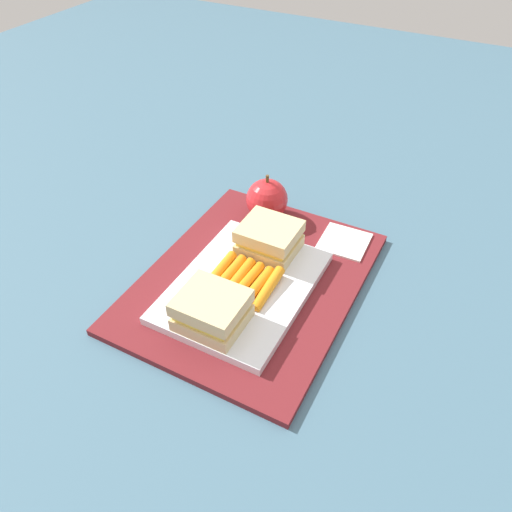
{
  "coord_description": "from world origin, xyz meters",
  "views": [
    {
      "loc": [
        -0.44,
        -0.24,
        0.49
      ],
      "look_at": [
        0.01,
        0.0,
        0.04
      ],
      "focal_mm": 35.12,
      "sensor_mm": 36.0,
      "label": 1
    }
  ],
  "objects_px": {
    "sandwich_half_right": "(269,238)",
    "carrot_sticks_bundle": "(243,280)",
    "food_tray": "(243,287)",
    "sandwich_half_left": "(212,310)",
    "paper_napkin": "(344,242)",
    "apple": "(267,199)"
  },
  "relations": [
    {
      "from": "sandwich_half_right",
      "to": "carrot_sticks_bundle",
      "type": "bearing_deg",
      "value": -179.73
    },
    {
      "from": "food_tray",
      "to": "carrot_sticks_bundle",
      "type": "relative_size",
      "value": 2.61
    },
    {
      "from": "sandwich_half_left",
      "to": "paper_napkin",
      "type": "relative_size",
      "value": 1.14
    },
    {
      "from": "apple",
      "to": "paper_napkin",
      "type": "distance_m",
      "value": 0.14
    },
    {
      "from": "food_tray",
      "to": "sandwich_half_left",
      "type": "distance_m",
      "value": 0.08
    },
    {
      "from": "food_tray",
      "to": "apple",
      "type": "height_order",
      "value": "apple"
    },
    {
      "from": "sandwich_half_right",
      "to": "apple",
      "type": "height_order",
      "value": "apple"
    },
    {
      "from": "sandwich_half_left",
      "to": "sandwich_half_right",
      "type": "distance_m",
      "value": 0.16
    },
    {
      "from": "sandwich_half_right",
      "to": "apple",
      "type": "distance_m",
      "value": 0.1
    },
    {
      "from": "apple",
      "to": "paper_napkin",
      "type": "xyz_separation_m",
      "value": [
        -0.0,
        -0.13,
        -0.03
      ]
    },
    {
      "from": "food_tray",
      "to": "sandwich_half_left",
      "type": "height_order",
      "value": "sandwich_half_left"
    },
    {
      "from": "sandwich_half_right",
      "to": "apple",
      "type": "xyz_separation_m",
      "value": [
        0.09,
        0.05,
        -0.0
      ]
    },
    {
      "from": "sandwich_half_left",
      "to": "paper_napkin",
      "type": "distance_m",
      "value": 0.26
    },
    {
      "from": "sandwich_half_left",
      "to": "apple",
      "type": "height_order",
      "value": "apple"
    },
    {
      "from": "food_tray",
      "to": "sandwich_half_right",
      "type": "height_order",
      "value": "sandwich_half_right"
    },
    {
      "from": "sandwich_half_right",
      "to": "apple",
      "type": "bearing_deg",
      "value": 28.73
    },
    {
      "from": "sandwich_half_right",
      "to": "carrot_sticks_bundle",
      "type": "height_order",
      "value": "sandwich_half_right"
    },
    {
      "from": "sandwich_half_right",
      "to": "paper_napkin",
      "type": "relative_size",
      "value": 1.14
    },
    {
      "from": "sandwich_half_left",
      "to": "carrot_sticks_bundle",
      "type": "height_order",
      "value": "sandwich_half_left"
    },
    {
      "from": "food_tray",
      "to": "carrot_sticks_bundle",
      "type": "height_order",
      "value": "carrot_sticks_bundle"
    },
    {
      "from": "sandwich_half_right",
      "to": "paper_napkin",
      "type": "bearing_deg",
      "value": -46.56
    },
    {
      "from": "paper_napkin",
      "to": "apple",
      "type": "bearing_deg",
      "value": 88.3
    }
  ]
}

